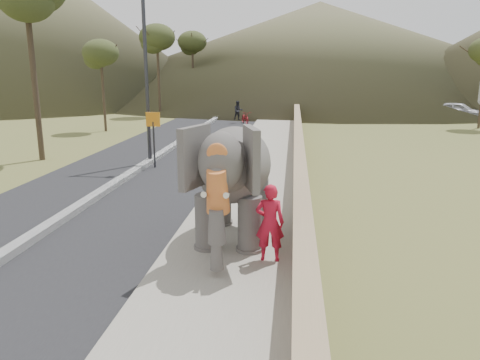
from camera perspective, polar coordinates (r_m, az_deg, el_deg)
name	(u,v)px	position (r m, az deg, el deg)	size (l,w,h in m)	color
ground	(198,344)	(7.81, -5.10, -19.34)	(160.00, 160.00, 0.00)	olive
road	(121,183)	(18.11, -14.35, -0.34)	(7.00, 120.00, 0.03)	black
median	(120,180)	(18.09, -14.37, -0.05)	(0.35, 120.00, 0.22)	black
walkway	(253,185)	(16.99, 1.61, -0.61)	(3.00, 120.00, 0.15)	#9E9687
parapet	(299,173)	(16.83, 7.23, 0.80)	(0.30, 120.00, 1.10)	tan
lamppost	(152,52)	(21.07, -10.65, 15.08)	(1.76, 0.36, 8.00)	#2A2A2E
signboard	(153,130)	(20.27, -10.51, 5.99)	(0.60, 0.08, 2.40)	#2D2D33
distant_car	(459,111)	(43.32, 25.10, 7.65)	(1.70, 4.23, 1.44)	silver
hill_far	(319,49)	(76.55, 9.55, 15.47)	(80.00, 80.00, 14.00)	brown
elephant_and_man	(235,181)	(11.30, -0.66, -0.08)	(2.30, 4.00, 2.87)	#635D59
motorcyclist	(242,115)	(36.37, 0.30, 7.94)	(1.58, 1.82, 1.74)	maroon
trees	(273,72)	(34.23, 4.03, 12.99)	(48.13, 43.20, 9.22)	#473828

